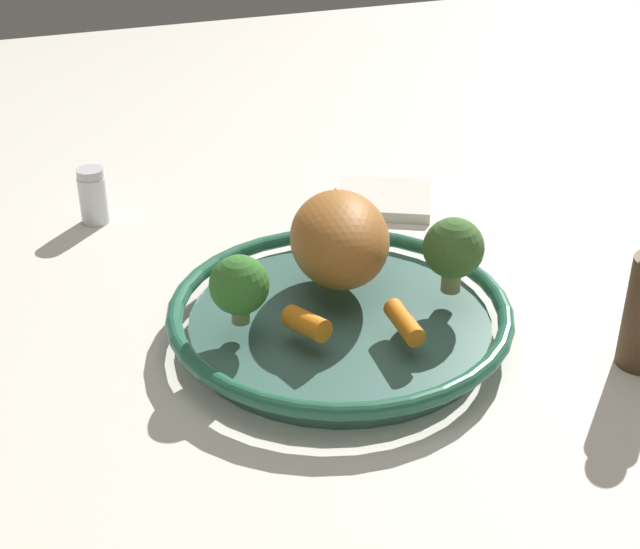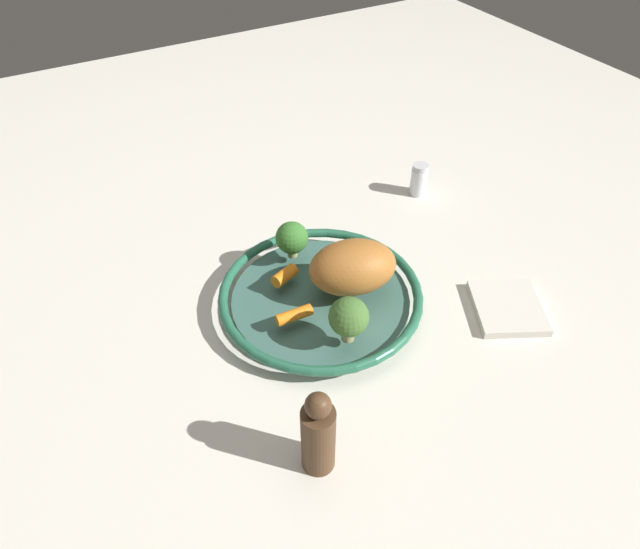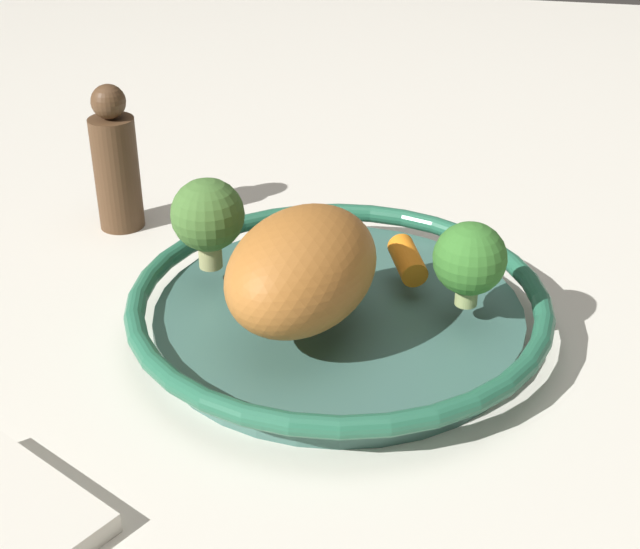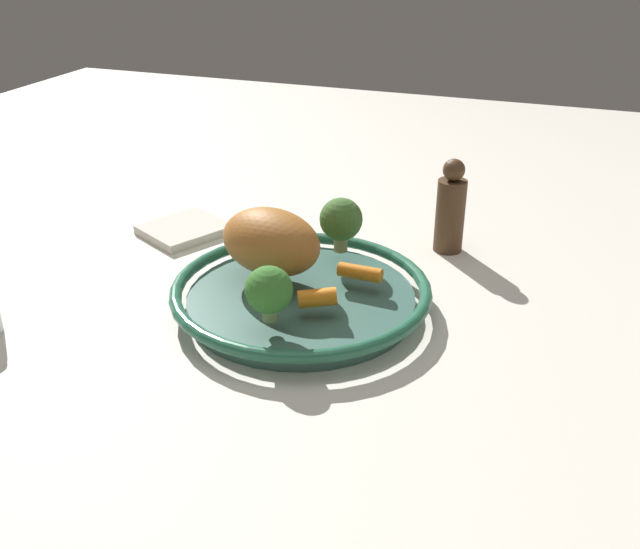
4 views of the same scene
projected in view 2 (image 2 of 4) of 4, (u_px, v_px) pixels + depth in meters
The scene contains 10 objects.
ground_plane at pixel (321, 306), 0.95m from camera, with size 2.47×2.47×0.00m, color silver.
serving_bowl at pixel (321, 297), 0.93m from camera, with size 0.34×0.34×0.04m.
roast_chicken_piece at pixel (353, 267), 0.90m from camera, with size 0.14×0.10×0.09m, color #A76429.
baby_carrot_center at pixel (285, 276), 0.93m from camera, with size 0.02×0.02×0.05m, color orange.
baby_carrot_near_rim at pixel (294, 315), 0.87m from camera, with size 0.02×0.02×0.06m, color orange.
broccoli_floret_large at pixel (292, 238), 0.96m from camera, with size 0.06×0.06×0.07m.
broccoli_floret_small at pixel (349, 317), 0.81m from camera, with size 0.06×0.06×0.08m.
salt_shaker at pixel (419, 180), 1.16m from camera, with size 0.03×0.03×0.07m.
pepper_mill at pixel (318, 435), 0.69m from camera, with size 0.04×0.04×0.14m.
dish_towel at pixel (508, 308), 0.93m from camera, with size 0.12×0.11×0.01m, color silver.
Camera 2 is at (-0.57, 0.33, 0.68)m, focal length 31.71 mm.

